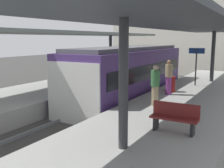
{
  "coord_description": "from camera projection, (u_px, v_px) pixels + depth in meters",
  "views": [
    {
      "loc": [
        6.77,
        -10.71,
        3.73
      ],
      "look_at": [
        -0.01,
        1.26,
        1.44
      ],
      "focal_mm": 43.49,
      "sensor_mm": 36.0,
      "label": 1
    }
  ],
  "objects": [
    {
      "name": "litter_bin",
      "position": [
        171.0,
        84.0,
        14.14
      ],
      "size": [
        0.44,
        0.44,
        0.8
      ],
      "primitive_type": "cylinder",
      "color": "maroon",
      "rests_on": "platform_right"
    },
    {
      "name": "platform_right",
      "position": [
        177.0,
        118.0,
        11.17
      ],
      "size": [
        4.4,
        28.0,
        1.0
      ],
      "primitive_type": "cube",
      "color": "#9E9E99",
      "rests_on": "ground_plane"
    },
    {
      "name": "platform_bench",
      "position": [
        175.0,
        117.0,
        7.98
      ],
      "size": [
        1.4,
        0.41,
        0.86
      ],
      "color": "black",
      "rests_on": "platform_right"
    },
    {
      "name": "rail_near_side",
      "position": [
        87.0,
        110.0,
        13.4
      ],
      "size": [
        0.08,
        28.0,
        0.14
      ],
      "primitive_type": "cube",
      "color": "slate",
      "rests_on": "track_ballast"
    },
    {
      "name": "platform_left",
      "position": [
        41.0,
        98.0,
        14.86
      ],
      "size": [
        4.4,
        28.0,
        1.0
      ],
      "primitive_type": "cube",
      "color": "#9E9E99",
      "rests_on": "ground_plane"
    },
    {
      "name": "rail_far_side",
      "position": [
        112.0,
        114.0,
        12.7
      ],
      "size": [
        0.08,
        28.0,
        0.14
      ],
      "primitive_type": "cube",
      "color": "slate",
      "rests_on": "track_ballast"
    },
    {
      "name": "station_building_backdrop",
      "position": [
        200.0,
        22.0,
        29.24
      ],
      "size": [
        18.0,
        6.0,
        11.0
      ],
      "primitive_type": "cube",
      "color": "beige",
      "rests_on": "ground_plane"
    },
    {
      "name": "commuter_train",
      "position": [
        129.0,
        74.0,
        15.59
      ],
      "size": [
        2.78,
        10.6,
        3.1
      ],
      "color": "#472D6B",
      "rests_on": "track_ballast"
    },
    {
      "name": "canopy_left",
      "position": [
        56.0,
        34.0,
        15.48
      ],
      "size": [
        4.18,
        21.0,
        3.15
      ],
      "color": "#333335",
      "rests_on": "platform_left"
    },
    {
      "name": "passenger_near_bench",
      "position": [
        169.0,
        77.0,
        13.32
      ],
      "size": [
        0.36,
        0.36,
        1.73
      ],
      "color": "#7A337A",
      "rests_on": "platform_right"
    },
    {
      "name": "ground_plane",
      "position": [
        99.0,
        117.0,
        13.1
      ],
      "size": [
        80.0,
        80.0,
        0.0
      ],
      "primitive_type": "plane",
      "color": "#383835"
    },
    {
      "name": "platform_sign",
      "position": [
        196.0,
        58.0,
        15.77
      ],
      "size": [
        0.9,
        0.08,
        2.21
      ],
      "color": "#262628",
      "rests_on": "platform_right"
    },
    {
      "name": "canopy_right",
      "position": [
        190.0,
        26.0,
        11.75
      ],
      "size": [
        4.18,
        21.0,
        3.39
      ],
      "color": "#333335",
      "rests_on": "platform_right"
    },
    {
      "name": "passenger_mid_platform",
      "position": [
        155.0,
        85.0,
        11.07
      ],
      "size": [
        0.36,
        0.36,
        1.69
      ],
      "color": "#998460",
      "rests_on": "platform_right"
    },
    {
      "name": "track_ballast",
      "position": [
        99.0,
        115.0,
        13.08
      ],
      "size": [
        3.2,
        28.0,
        0.2
      ],
      "primitive_type": "cube",
      "color": "#423F3D",
      "rests_on": "ground_plane"
    }
  ]
}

